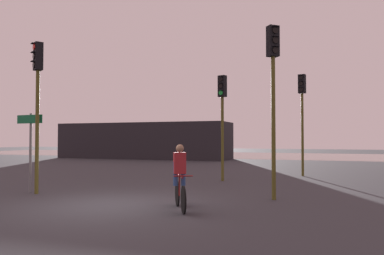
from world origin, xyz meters
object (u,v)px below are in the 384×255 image
Objects in this scene: traffic_light_center at (222,107)px; traffic_light_far_right at (302,106)px; traffic_light_near_right at (273,80)px; direction_sign_post at (30,141)px; distant_building at (143,141)px; traffic_light_near_left at (38,89)px; cyclist at (180,176)px.

traffic_light_far_right is at bearing -115.97° from traffic_light_center.
traffic_light_near_right is at bearing 139.23° from traffic_light_center.
traffic_light_far_right is 1.86× the size of direction_sign_post.
traffic_light_center is at bearing -52.33° from distant_building.
distant_building reaches higher than direction_sign_post.
traffic_light_center reaches higher than distant_building.
traffic_light_near_left is at bearing 66.93° from traffic_light_center.
traffic_light_far_right reaches higher than traffic_light_center.
traffic_light_near_left reaches higher than traffic_light_far_right.
traffic_light_near_left is 1.74m from direction_sign_post.
traffic_light_center is 0.92× the size of traffic_light_far_right.
distant_building is 24.93m from cyclist.
traffic_light_far_right reaches higher than cyclist.
traffic_light_far_right is 12.01m from direction_sign_post.
distant_building is 18.93m from traffic_light_far_right.
traffic_light_far_right is 10.38m from cyclist.
traffic_light_center reaches higher than direction_sign_post.
traffic_light_near_right is 1.95× the size of direction_sign_post.
traffic_light_far_right is at bearing -133.56° from cyclist.
distant_building is 3.12× the size of traffic_light_near_right.
distant_building is at bearing -39.30° from traffic_light_near_left.
traffic_light_near_left is 11.74m from traffic_light_far_right.
traffic_light_near_left reaches higher than direction_sign_post.
traffic_light_center is 7.55m from direction_sign_post.
traffic_light_near_left is at bearing 65.15° from traffic_light_far_right.
distant_building is 3.23× the size of traffic_light_near_left.
traffic_light_near_left is at bearing -71.15° from distant_building.
distant_building is 21.60m from direction_sign_post.
traffic_light_near_right reaches higher than distant_building.
traffic_light_near_right is 3.12× the size of cyclist.
traffic_light_near_right reaches higher than traffic_light_near_left.
distant_building is at bearing -93.37° from traffic_light_near_right.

